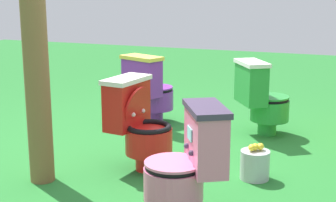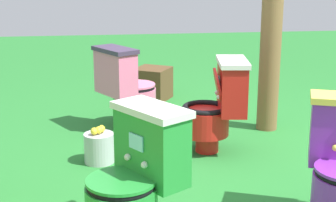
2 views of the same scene
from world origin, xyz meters
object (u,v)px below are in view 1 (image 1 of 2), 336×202
Objects in this scene: toilet_green at (261,98)px; toilet_purple at (150,89)px; wooden_post at (36,67)px; lemon_bucket at (255,164)px; toilet_pink at (188,163)px; toilet_red at (139,123)px.

toilet_green is 1.00× the size of toilet_purple.
wooden_post is 1.76m from lemon_bucket.
toilet_green is 1.20m from lemon_bucket.
toilet_pink is at bearing -35.34° from toilet_green.
lemon_bucket is at bearing -47.58° from toilet_pink.
lemon_bucket is (-0.11, 0.91, -0.26)m from toilet_red.
toilet_red is 1.00× the size of toilet_pink.
lemon_bucket is (1.14, 1.35, -0.25)m from toilet_purple.
toilet_red is 0.90m from wooden_post.
lemon_bucket is at bearing -24.22° from toilet_green.
toilet_red and toilet_purple have the same top height.
wooden_post is 6.20× the size of lemon_bucket.
wooden_post reaches higher than toilet_purple.
toilet_pink is 0.89m from lemon_bucket.
lemon_bucket is at bearing -18.44° from toilet_purple.
wooden_post reaches higher than toilet_pink.
toilet_red is 0.42× the size of wooden_post.
toilet_red reaches higher than lemon_bucket.
wooden_post is at bearing -40.98° from toilet_red.
lemon_bucket is at bearing 104.51° from toilet_red.
toilet_green is 1.97m from toilet_pink.
toilet_purple is (-1.95, -1.10, 0.00)m from toilet_pink.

